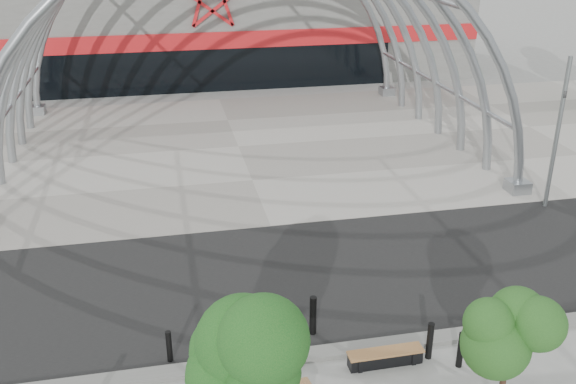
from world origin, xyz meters
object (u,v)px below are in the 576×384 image
object	(u,v)px
street_tree_1	(513,319)
bollard_2	(313,316)
street_tree_0	(246,359)
bench_1	(385,358)
signal_pole	(558,131)

from	to	relation	value
street_tree_1	bollard_2	size ratio (longest dim) A/B	3.41
street_tree_0	street_tree_1	bearing A→B (deg)	4.08
street_tree_0	bollard_2	world-z (taller)	street_tree_0
bench_1	bollard_2	world-z (taller)	bollard_2
street_tree_1	bench_1	xyz separation A→B (m)	(-1.64, 2.42, -2.53)
signal_pole	street_tree_0	bearing A→B (deg)	-140.92
bollard_2	bench_1	bearing A→B (deg)	-47.38
street_tree_0	signal_pole	bearing A→B (deg)	39.08
street_tree_0	street_tree_1	size ratio (longest dim) A/B	1.07
bench_1	bollard_2	distance (m)	2.14
street_tree_0	bench_1	world-z (taller)	street_tree_0
street_tree_1	bollard_2	distance (m)	5.46
street_tree_0	bench_1	xyz separation A→B (m)	(3.73, 2.80, -2.71)
street_tree_0	street_tree_1	world-z (taller)	street_tree_0
bollard_2	signal_pole	bearing A→B (deg)	29.85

